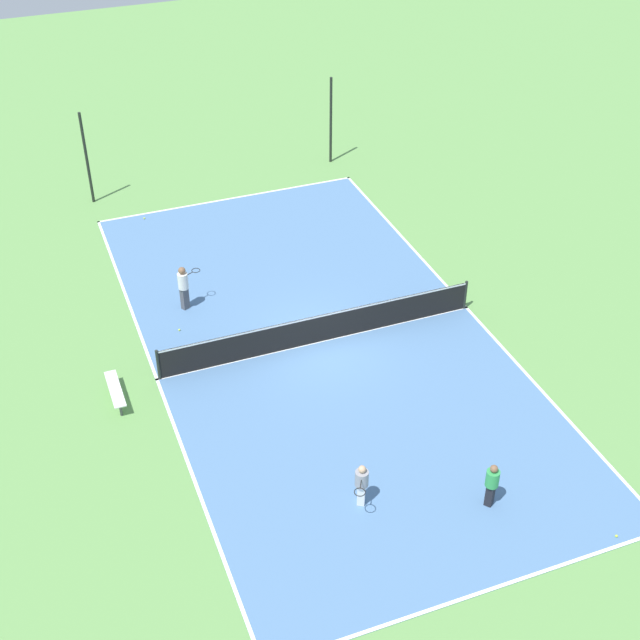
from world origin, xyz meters
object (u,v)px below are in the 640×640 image
at_px(player_far_white, 184,285).
at_px(tennis_ball_right_alley, 616,536).
at_px(tennis_net, 320,328).
at_px(player_baseline_gray, 362,483).
at_px(tennis_ball_midcourt, 181,276).
at_px(player_far_green, 492,483).
at_px(tennis_ball_near_net, 144,218).
at_px(tennis_ball_far_baseline, 179,330).
at_px(bench, 115,390).
at_px(fence_post_back_left, 87,158).
at_px(fence_post_back_right, 331,121).

distance_m(player_far_white, tennis_ball_right_alley, 16.06).
bearing_deg(tennis_ball_right_alley, tennis_net, 111.32).
relative_size(player_baseline_gray, tennis_ball_midcourt, 19.86).
relative_size(player_far_green, tennis_ball_near_net, 20.56).
distance_m(tennis_ball_near_net, tennis_ball_right_alley, 22.25).
xyz_separation_m(tennis_net, tennis_ball_right_alley, (4.10, -10.50, -0.53)).
height_order(tennis_ball_far_baseline, tennis_ball_near_net, same).
height_order(player_far_white, player_baseline_gray, player_far_white).
bearing_deg(player_baseline_gray, tennis_ball_midcourt, -143.51).
height_order(bench, fence_post_back_left, fence_post_back_left).
height_order(tennis_ball_right_alley, tennis_ball_midcourt, same).
relative_size(tennis_ball_far_baseline, fence_post_back_right, 0.02).
distance_m(player_far_white, player_baseline_gray, 10.80).
bearing_deg(player_far_white, bench, -154.95).
height_order(player_far_white, tennis_ball_midcourt, player_far_white).
xyz_separation_m(player_far_green, tennis_ball_near_net, (-5.33, 18.65, -0.75)).
bearing_deg(player_far_green, player_baseline_gray, 119.17).
bearing_deg(tennis_ball_far_baseline, fence_post_back_right, 47.14).
bearing_deg(tennis_ball_far_baseline, tennis_ball_midcourt, 75.49).
bearing_deg(fence_post_back_right, tennis_ball_far_baseline, -132.86).
height_order(player_far_white, fence_post_back_left, fence_post_back_left).
xyz_separation_m(player_far_white, tennis_ball_far_baseline, (-0.54, -1.24, -0.93)).
bearing_deg(player_far_white, player_far_green, -92.45).
bearing_deg(tennis_ball_right_alley, tennis_ball_far_baseline, 123.08).
distance_m(player_baseline_gray, fence_post_back_left, 20.10).
bearing_deg(tennis_ball_near_net, tennis_net, -70.25).
height_order(bench, player_far_white, player_far_white).
distance_m(player_far_green, tennis_ball_right_alley, 3.39).
bearing_deg(fence_post_back_right, tennis_ball_near_net, -165.85).
bearing_deg(tennis_ball_far_baseline, bench, -133.57).
bearing_deg(tennis_ball_midcourt, player_baseline_gray, -81.82).
bearing_deg(tennis_ball_near_net, player_far_white, -89.76).
distance_m(tennis_net, fence_post_back_left, 13.79).
bearing_deg(player_baseline_gray, fence_post_back_right, -171.10).
bearing_deg(tennis_ball_far_baseline, fence_post_back_left, 96.40).
xyz_separation_m(tennis_ball_near_net, fence_post_back_right, (9.09, 2.29, 1.93)).
bearing_deg(tennis_ball_near_net, tennis_ball_right_alley, -69.45).
bearing_deg(player_far_green, tennis_ball_near_net, 66.45).
xyz_separation_m(player_far_white, player_baseline_gray, (2.12, -10.59, -0.21)).
xyz_separation_m(bench, tennis_ball_right_alley, (10.95, -10.01, -0.34)).
relative_size(player_far_white, player_baseline_gray, 1.24).
relative_size(player_far_white, tennis_ball_far_baseline, 24.65).
bearing_deg(fence_post_back_right, tennis_net, -113.10).
relative_size(player_far_green, player_far_white, 0.83).
relative_size(tennis_net, player_far_white, 6.50).
bearing_deg(fence_post_back_left, player_baseline_gray, -79.02).
distance_m(tennis_net, player_baseline_gray, 7.25).
distance_m(player_baseline_gray, tennis_ball_far_baseline, 9.75).
bearing_deg(bench, fence_post_back_left, -6.39).
distance_m(bench, tennis_ball_far_baseline, 3.83).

